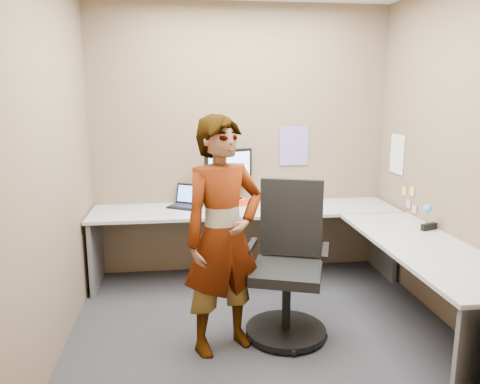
{
  "coord_description": "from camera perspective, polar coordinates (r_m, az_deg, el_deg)",
  "views": [
    {
      "loc": [
        -0.6,
        -3.42,
        1.83
      ],
      "look_at": [
        -0.14,
        0.25,
        1.05
      ],
      "focal_mm": 35.0,
      "sensor_mm": 36.0,
      "label": 1
    }
  ],
  "objects": [
    {
      "name": "ground",
      "position": [
        3.93,
        2.59,
        -15.89
      ],
      "size": [
        3.0,
        3.0,
        0.0
      ],
      "primitive_type": "plane",
      "color": "#222327",
      "rests_on": "ground"
    },
    {
      "name": "wall_back",
      "position": [
        4.78,
        0.11,
        6.16
      ],
      "size": [
        3.0,
        0.0,
        3.0
      ],
      "primitive_type": "plane",
      "rotation": [
        1.57,
        0.0,
        0.0
      ],
      "color": "brown",
      "rests_on": "ground"
    },
    {
      "name": "wall_right",
      "position": [
        4.04,
        24.31,
        4.03
      ],
      "size": [
        0.0,
        2.7,
        2.7
      ],
      "primitive_type": "plane",
      "rotation": [
        1.57,
        0.0,
        -1.57
      ],
      "color": "brown",
      "rests_on": "ground"
    },
    {
      "name": "wall_left",
      "position": [
        3.57,
        -21.71,
        3.33
      ],
      "size": [
        0.0,
        2.7,
        2.7
      ],
      "primitive_type": "plane",
      "rotation": [
        1.57,
        0.0,
        1.57
      ],
      "color": "brown",
      "rests_on": "ground"
    },
    {
      "name": "desk",
      "position": [
        4.14,
        7.77,
        -5.67
      ],
      "size": [
        2.98,
        2.58,
        0.73
      ],
      "color": "#A0A0A0",
      "rests_on": "ground"
    },
    {
      "name": "paper_ream",
      "position": [
        4.7,
        -1.36,
        -1.21
      ],
      "size": [
        0.39,
        0.35,
        0.06
      ],
      "primitive_type": "cube",
      "rotation": [
        0.0,
        0.0,
        0.41
      ],
      "color": "red",
      "rests_on": "desk"
    },
    {
      "name": "monitor",
      "position": [
        4.65,
        -1.4,
        2.71
      ],
      "size": [
        0.49,
        0.26,
        0.49
      ],
      "rotation": [
        0.0,
        0.0,
        0.41
      ],
      "color": "black",
      "rests_on": "paper_ream"
    },
    {
      "name": "laptop",
      "position": [
        4.67,
        -6.48,
        -1.1
      ],
      "size": [
        0.38,
        0.36,
        0.21
      ],
      "rotation": [
        0.0,
        0.0,
        -0.52
      ],
      "color": "black",
      "rests_on": "desk"
    },
    {
      "name": "trackball_mouse",
      "position": [
        4.6,
        -1.04,
        -1.6
      ],
      "size": [
        0.12,
        0.08,
        0.07
      ],
      "color": "#B7B7BC",
      "rests_on": "desk"
    },
    {
      "name": "origami",
      "position": [
        4.37,
        -2.48,
        -2.26
      ],
      "size": [
        0.1,
        0.1,
        0.06
      ],
      "primitive_type": "cone",
      "color": "white",
      "rests_on": "desk"
    },
    {
      "name": "stapler",
      "position": [
        4.16,
        22.04,
        -3.94
      ],
      "size": [
        0.15,
        0.09,
        0.05
      ],
      "primitive_type": "cube",
      "rotation": [
        0.0,
        0.0,
        0.34
      ],
      "color": "black",
      "rests_on": "desk"
    },
    {
      "name": "flower",
      "position": [
        4.11,
        21.85,
        -2.41
      ],
      "size": [
        0.07,
        0.07,
        0.22
      ],
      "color": "brown",
      "rests_on": "desk"
    },
    {
      "name": "calendar_purple",
      "position": [
        4.87,
        6.59,
        5.61
      ],
      "size": [
        0.3,
        0.01,
        0.4
      ],
      "primitive_type": "cube",
      "color": "#846BB7",
      "rests_on": "wall_back"
    },
    {
      "name": "calendar_white",
      "position": [
        4.83,
        18.61,
        4.41
      ],
      "size": [
        0.01,
        0.28,
        0.38
      ],
      "primitive_type": "cube",
      "color": "white",
      "rests_on": "wall_right"
    },
    {
      "name": "sticky_note_a",
      "position": [
        4.57,
        20.23,
        0.07
      ],
      "size": [
        0.01,
        0.07,
        0.07
      ],
      "primitive_type": "cube",
      "color": "#F2E059",
      "rests_on": "wall_right"
    },
    {
      "name": "sticky_note_b",
      "position": [
        4.64,
        19.84,
        -1.37
      ],
      "size": [
        0.01,
        0.07,
        0.07
      ],
      "primitive_type": "cube",
      "color": "pink",
      "rests_on": "wall_right"
    },
    {
      "name": "sticky_note_c",
      "position": [
        4.54,
        20.5,
        -1.96
      ],
      "size": [
        0.01,
        0.07,
        0.07
      ],
      "primitive_type": "cube",
      "color": "pink",
      "rests_on": "wall_right"
    },
    {
      "name": "sticky_note_d",
      "position": [
        4.71,
        19.38,
        0.09
      ],
      "size": [
        0.01,
        0.07,
        0.07
      ],
      "primitive_type": "cube",
      "color": "#F2E059",
      "rests_on": "wall_right"
    },
    {
      "name": "office_chair",
      "position": [
        3.65,
        5.85,
        -9.94
      ],
      "size": [
        0.67,
        0.66,
        1.16
      ],
      "rotation": [
        0.0,
        0.0,
        -0.33
      ],
      "color": "black",
      "rests_on": "ground"
    },
    {
      "name": "person",
      "position": [
        3.3,
        -2.06,
        -5.42
      ],
      "size": [
        0.73,
        0.63,
        1.7
      ],
      "primitive_type": "imported",
      "rotation": [
        0.0,
        0.0,
        0.43
      ],
      "color": "#999399",
      "rests_on": "ground"
    }
  ]
}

